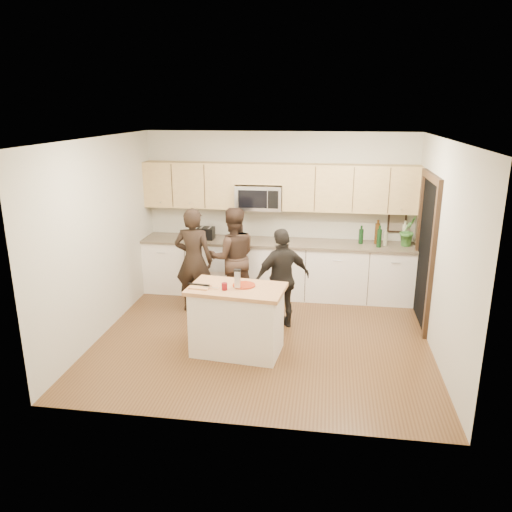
# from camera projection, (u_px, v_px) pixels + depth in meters

# --- Properties ---
(floor) EXTENTS (4.50, 4.50, 0.00)m
(floor) POSITION_uv_depth(u_px,v_px,m) (263.00, 337.00, 6.94)
(floor) COLOR brown
(floor) RESTS_ON ground
(room_shell) EXTENTS (4.52, 4.02, 2.71)m
(room_shell) POSITION_uv_depth(u_px,v_px,m) (264.00, 216.00, 6.44)
(room_shell) COLOR #B8B29D
(room_shell) RESTS_ON ground
(back_cabinetry) EXTENTS (4.50, 0.66, 0.94)m
(back_cabinetry) POSITION_uv_depth(u_px,v_px,m) (276.00, 268.00, 8.40)
(back_cabinetry) COLOR white
(back_cabinetry) RESTS_ON ground
(upper_cabinetry) EXTENTS (4.50, 0.33, 0.75)m
(upper_cabinetry) POSITION_uv_depth(u_px,v_px,m) (280.00, 186.00, 8.14)
(upper_cabinetry) COLOR tan
(upper_cabinetry) RESTS_ON ground
(microwave) EXTENTS (0.76, 0.41, 0.40)m
(microwave) POSITION_uv_depth(u_px,v_px,m) (259.00, 197.00, 8.21)
(microwave) COLOR silver
(microwave) RESTS_ON ground
(doorway) EXTENTS (0.06, 1.25, 2.20)m
(doorway) POSITION_uv_depth(u_px,v_px,m) (426.00, 247.00, 7.15)
(doorway) COLOR black
(doorway) RESTS_ON ground
(framed_picture) EXTENTS (0.30, 0.03, 0.38)m
(framed_picture) POSITION_uv_depth(u_px,v_px,m) (397.00, 221.00, 8.18)
(framed_picture) COLOR black
(framed_picture) RESTS_ON ground
(dish_towel) EXTENTS (0.34, 0.60, 0.48)m
(dish_towel) POSITION_uv_depth(u_px,v_px,m) (218.00, 250.00, 8.26)
(dish_towel) COLOR white
(dish_towel) RESTS_ON ground
(island) EXTENTS (1.27, 0.82, 0.90)m
(island) POSITION_uv_depth(u_px,v_px,m) (237.00, 320.00, 6.41)
(island) COLOR white
(island) RESTS_ON ground
(red_plate) EXTENTS (0.29, 0.29, 0.02)m
(red_plate) POSITION_uv_depth(u_px,v_px,m) (244.00, 285.00, 6.33)
(red_plate) COLOR #9B280E
(red_plate) RESTS_ON island
(box_grater) EXTENTS (0.08, 0.07, 0.24)m
(box_grater) POSITION_uv_depth(u_px,v_px,m) (237.00, 278.00, 6.19)
(box_grater) COLOR silver
(box_grater) RESTS_ON red_plate
(drink_glass) EXTENTS (0.07, 0.07, 0.09)m
(drink_glass) POSITION_uv_depth(u_px,v_px,m) (224.00, 287.00, 6.18)
(drink_glass) COLOR maroon
(drink_glass) RESTS_ON island
(cutting_board) EXTENTS (0.27, 0.22, 0.02)m
(cutting_board) POSITION_uv_depth(u_px,v_px,m) (200.00, 287.00, 6.27)
(cutting_board) COLOR tan
(cutting_board) RESTS_ON island
(tongs) EXTENTS (0.29, 0.06, 0.02)m
(tongs) POSITION_uv_depth(u_px,v_px,m) (199.00, 285.00, 6.30)
(tongs) COLOR black
(tongs) RESTS_ON cutting_board
(knife) EXTENTS (0.21, 0.04, 0.01)m
(knife) POSITION_uv_depth(u_px,v_px,m) (210.00, 287.00, 6.22)
(knife) COLOR silver
(knife) RESTS_ON cutting_board
(toaster) EXTENTS (0.27, 0.24, 0.20)m
(toaster) POSITION_uv_depth(u_px,v_px,m) (206.00, 233.00, 8.39)
(toaster) COLOR black
(toaster) RESTS_ON back_cabinetry
(bottle_cluster) EXTENTS (0.77, 0.35, 0.40)m
(bottle_cluster) POSITION_uv_depth(u_px,v_px,m) (383.00, 234.00, 8.02)
(bottle_cluster) COLOR black
(bottle_cluster) RESTS_ON back_cabinetry
(orchid) EXTENTS (0.35, 0.34, 0.50)m
(orchid) POSITION_uv_depth(u_px,v_px,m) (408.00, 231.00, 7.93)
(orchid) COLOR #3C752F
(orchid) RESTS_ON back_cabinetry
(woman_left) EXTENTS (0.61, 0.42, 1.64)m
(woman_left) POSITION_uv_depth(u_px,v_px,m) (194.00, 260.00, 7.65)
(woman_left) COLOR black
(woman_left) RESTS_ON ground
(woman_center) EXTENTS (0.93, 0.82, 1.60)m
(woman_center) POSITION_uv_depth(u_px,v_px,m) (233.00, 257.00, 7.87)
(woman_center) COLOR #322219
(woman_center) RESTS_ON ground
(woman_right) EXTENTS (0.92, 0.76, 1.47)m
(woman_right) POSITION_uv_depth(u_px,v_px,m) (282.00, 279.00, 7.08)
(woman_right) COLOR black
(woman_right) RESTS_ON ground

